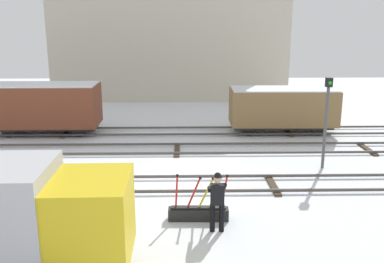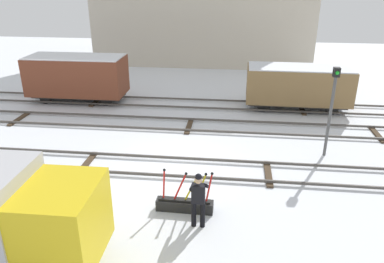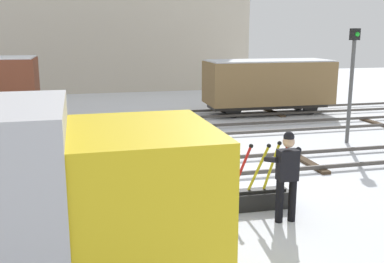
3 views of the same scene
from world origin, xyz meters
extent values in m
plane|color=silver|center=(0.00, 0.00, 0.00)|extent=(60.00, 60.00, 0.00)
cube|color=#4C4742|center=(0.00, -0.72, 0.13)|extent=(44.00, 0.07, 0.10)
cube|color=#4C4742|center=(0.00, 0.72, 0.13)|extent=(44.00, 0.07, 0.10)
cube|color=#423323|center=(-3.52, 0.00, 0.04)|extent=(0.24, 1.94, 0.08)
cube|color=#423323|center=(3.52, 0.00, 0.04)|extent=(0.24, 1.94, 0.08)
cube|color=#4C4742|center=(0.00, 3.64, 0.13)|extent=(44.00, 0.07, 0.10)
cube|color=#4C4742|center=(0.00, 5.08, 0.13)|extent=(44.00, 0.07, 0.10)
cube|color=#423323|center=(-8.80, 4.36, 0.04)|extent=(0.24, 1.94, 0.08)
cube|color=#423323|center=(0.00, 4.36, 0.04)|extent=(0.24, 1.94, 0.08)
cube|color=#423323|center=(8.80, 4.36, 0.04)|extent=(0.24, 1.94, 0.08)
cube|color=#4C4742|center=(0.00, 6.87, 0.13)|extent=(44.00, 0.07, 0.10)
cube|color=#4C4742|center=(0.00, 8.31, 0.13)|extent=(44.00, 0.07, 0.10)
cube|color=#423323|center=(-5.87, 7.59, 0.04)|extent=(0.24, 1.94, 0.08)
cube|color=#423323|center=(5.87, 7.59, 0.04)|extent=(0.24, 1.94, 0.08)
cube|color=black|center=(0.73, -2.64, 0.18)|extent=(1.81, 0.40, 0.36)
cube|color=black|center=(0.73, -2.64, 0.39)|extent=(1.62, 0.24, 0.06)
cylinder|color=red|center=(0.08, -2.62, 0.88)|extent=(0.11, 0.06, 1.05)
sphere|color=black|center=(0.11, -2.62, 1.41)|extent=(0.09, 0.09, 0.09)
cylinder|color=red|center=(0.59, -2.63, 0.85)|extent=(0.44, 0.07, 1.00)
sphere|color=black|center=(0.78, -2.64, 1.33)|extent=(0.09, 0.09, 0.09)
cylinder|color=yellow|center=(0.94, -2.64, 0.84)|extent=(0.48, 0.07, 0.98)
sphere|color=black|center=(1.16, -2.65, 1.32)|extent=(0.09, 0.09, 0.09)
cylinder|color=yellow|center=(1.23, -2.65, 0.86)|extent=(0.37, 0.06, 1.02)
sphere|color=black|center=(1.39, -2.65, 1.36)|extent=(0.09, 0.09, 0.09)
cylinder|color=red|center=(1.49, -2.65, 0.88)|extent=(0.22, 0.06, 1.05)
sphere|color=black|center=(1.57, -2.66, 1.40)|extent=(0.09, 0.09, 0.09)
cylinder|color=black|center=(1.10, -3.37, 0.42)|extent=(0.15, 0.15, 0.83)
cylinder|color=black|center=(1.36, -3.38, 0.42)|extent=(0.15, 0.15, 0.83)
cube|color=black|center=(1.23, -3.38, 1.12)|extent=(0.39, 0.25, 0.59)
sphere|color=tan|center=(1.23, -3.38, 1.57)|extent=(0.22, 0.22, 0.22)
sphere|color=black|center=(1.23, -3.38, 1.66)|extent=(0.20, 0.20, 0.20)
cylinder|color=black|center=(1.02, -3.10, 1.17)|extent=(0.12, 0.57, 0.24)
cylinder|color=black|center=(1.44, -3.15, 1.26)|extent=(0.12, 0.52, 0.40)
cube|color=gold|center=(-1.86, -5.58, 1.50)|extent=(1.93, 2.12, 1.90)
cube|color=black|center=(-0.96, -5.57, 1.83)|extent=(0.06, 1.79, 0.76)
cylinder|color=black|center=(-2.62, -4.47, 0.45)|extent=(0.90, 0.26, 0.90)
cylinder|color=#4C4C4C|center=(5.93, 1.94, 1.66)|extent=(0.12, 0.12, 3.31)
cube|color=black|center=(5.93, 1.94, 3.49)|extent=(0.24, 0.24, 0.36)
sphere|color=green|center=(5.93, 1.81, 3.49)|extent=(0.14, 0.14, 0.14)
cube|color=#2D2B28|center=(5.52, 7.59, 0.40)|extent=(5.22, 1.39, 0.20)
cube|color=olive|center=(5.52, 7.59, 1.41)|extent=(5.51, 2.27, 1.82)
cube|color=silver|center=(5.52, 7.59, 2.35)|extent=(5.40, 2.18, 0.06)
cylinder|color=black|center=(3.74, 7.02, 0.35)|extent=(0.70, 0.11, 0.70)
cylinder|color=black|center=(3.75, 8.22, 0.35)|extent=(0.70, 0.11, 0.70)
cylinder|color=black|center=(7.29, 6.96, 0.35)|extent=(0.70, 0.11, 0.70)
cylinder|color=black|center=(7.31, 8.16, 0.35)|extent=(0.70, 0.11, 0.70)
cube|color=#2D2B28|center=(-6.87, 7.59, 0.40)|extent=(5.22, 1.41, 0.20)
cube|color=brown|center=(-6.87, 7.59, 1.55)|extent=(5.50, 2.32, 2.09)
cube|color=white|center=(-6.87, 7.59, 2.62)|extent=(5.39, 2.23, 0.06)
cylinder|color=black|center=(-8.64, 6.95, 0.35)|extent=(0.70, 0.10, 0.70)
cylinder|color=black|center=(-8.65, 8.20, 0.35)|extent=(0.70, 0.10, 0.70)
cylinder|color=black|center=(-5.08, 6.97, 0.35)|extent=(0.70, 0.10, 0.70)
cylinder|color=black|center=(-5.09, 8.23, 0.35)|extent=(0.70, 0.10, 0.70)
camera|label=1|loc=(0.28, -14.48, 5.81)|focal=40.25mm
camera|label=2|loc=(2.12, -12.56, 6.95)|focal=35.20mm
camera|label=3|loc=(-2.42, -10.75, 3.54)|focal=41.95mm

